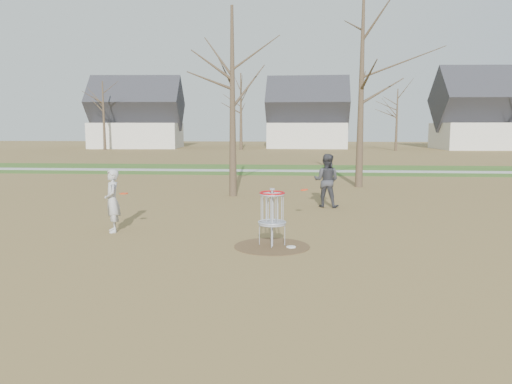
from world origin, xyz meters
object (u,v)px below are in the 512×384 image
player_standing (112,201)px  player_throwing (326,181)px  disc_grounded (291,247)px  disc_golf_basket (272,208)px

player_standing → player_throwing: (5.96, 4.66, 0.09)m
player_throwing → disc_grounded: 6.23m
player_standing → disc_golf_basket: size_ratio=1.25×
player_standing → disc_grounded: 5.06m
disc_golf_basket → player_standing: bearing=163.3°
player_throwing → player_standing: bearing=54.1°
player_standing → disc_grounded: (4.80, -1.39, -0.83)m
player_standing → player_throwing: bearing=102.8°
player_standing → disc_golf_basket: bearing=48.1°
disc_grounded → disc_golf_basket: disc_golf_basket is taller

